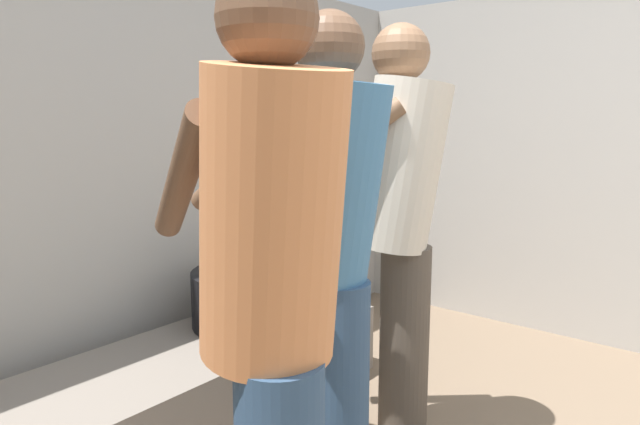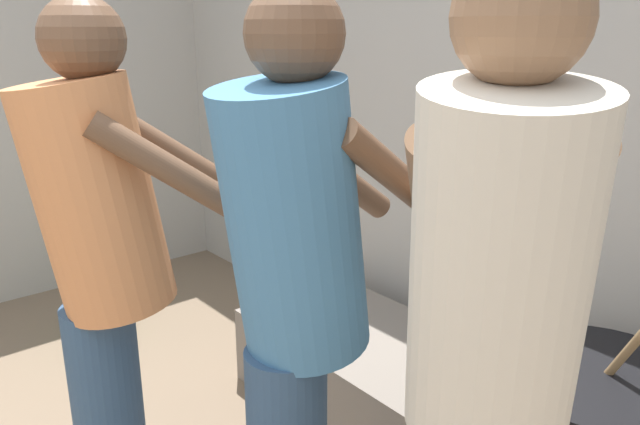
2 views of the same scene
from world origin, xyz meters
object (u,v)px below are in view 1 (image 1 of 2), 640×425
Objects in this scene: cooking_pot_main at (254,296)px; cook_in_blue_shirt at (331,236)px; cook_in_cream_shirt at (399,209)px; cook_in_orange_shirt at (272,294)px.

cook_in_blue_shirt is at bearing -117.65° from cooking_pot_main.
cooking_pot_main is 0.44× the size of cook_in_blue_shirt.
cook_in_cream_shirt is (0.09, -0.72, 0.48)m from cooking_pot_main.
cook_in_cream_shirt is at bearing 6.23° from cook_in_blue_shirt.
cook_in_cream_shirt is 1.03× the size of cook_in_orange_shirt.
cook_in_orange_shirt reaches higher than cooking_pot_main.
cook_in_orange_shirt is 0.58m from cook_in_blue_shirt.
cooking_pot_main is 0.45× the size of cook_in_orange_shirt.
cooking_pot_main is 0.87m from cook_in_cream_shirt.
cook_in_blue_shirt is (0.53, 0.25, 0.01)m from cook_in_orange_shirt.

